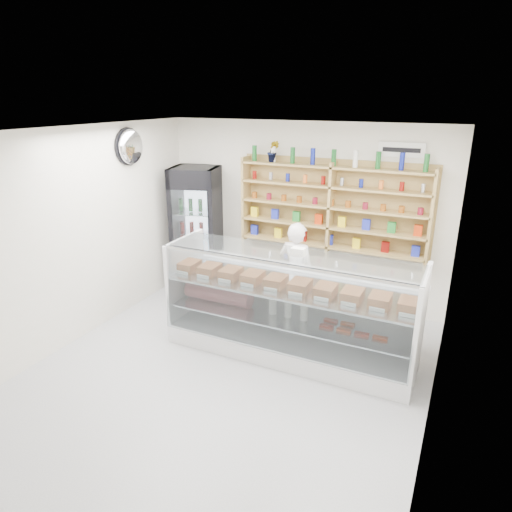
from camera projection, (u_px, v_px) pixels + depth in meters
The scene contains 8 objects.
room at pixel (224, 264), 4.99m from camera, with size 5.00×5.00×5.00m.
display_counter at pixel (290, 326), 5.80m from camera, with size 3.13×0.94×1.36m.
shop_worker at pixel (296, 273), 6.52m from camera, with size 0.55×0.36×1.50m, color white.
drinks_cooler at pixel (197, 229), 7.62m from camera, with size 0.90×0.89×2.07m.
wall_shelving at pixel (331, 207), 6.71m from camera, with size 2.84×0.28×1.33m.
potted_plant at pixel (273, 151), 6.84m from camera, with size 0.17×0.14×0.32m, color #1E6626.
security_mirror at pixel (131, 147), 6.54m from camera, with size 0.15×0.50×0.50m, color silver.
wall_sign at pixel (402, 150), 6.17m from camera, with size 0.62×0.03×0.20m, color white.
Camera 1 is at (2.33, -4.06, 3.15)m, focal length 32.00 mm.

